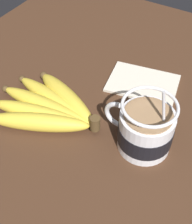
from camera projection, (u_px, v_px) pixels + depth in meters
table at (123, 130)px, 63.02cm from camera, size 99.29×99.29×2.73cm
coffee_mug at (145, 130)px, 55.59cm from camera, size 13.82×9.95×14.55cm
banana_bunch at (49, 107)px, 62.96cm from camera, size 23.80×19.15×4.22cm
napkin at (143, 83)px, 70.29cm from camera, size 17.00×13.33×0.60cm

